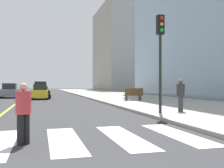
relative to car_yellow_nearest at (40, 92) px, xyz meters
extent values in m
cube|color=#9E9B93|center=(10.25, -6.66, -0.70)|extent=(10.00, 120.00, 0.15)
cube|color=silver|center=(0.75, -22.66, -0.77)|extent=(0.90, 4.00, 0.01)
cube|color=silver|center=(2.55, -22.66, -0.77)|extent=(0.90, 4.00, 0.01)
cube|color=silver|center=(4.35, -22.66, -0.77)|extent=(0.90, 4.00, 0.01)
cube|color=yellow|center=(-1.95, 13.34, -0.77)|extent=(0.16, 80.00, 0.01)
cube|color=#9E9B93|center=(25.26, 42.67, 11.00)|extent=(18.00, 24.00, 23.56)
cube|color=gold|center=(0.00, -0.06, -0.17)|extent=(1.75, 3.74, 0.79)
cube|color=#1E2328|center=(0.00, 0.17, 0.55)|extent=(1.45, 1.88, 0.67)
cylinder|color=black|center=(-0.88, -1.19, -0.47)|extent=(0.60, 0.21, 0.60)
cylinder|color=black|center=(0.83, -1.22, -0.47)|extent=(0.60, 0.21, 0.60)
cylinder|color=black|center=(-0.84, 1.11, -0.47)|extent=(0.60, 0.21, 0.60)
cylinder|color=black|center=(0.88, 1.08, -0.47)|extent=(0.60, 0.21, 0.60)
cube|color=#2D479E|center=(-0.06, 14.02, -0.01)|extent=(2.32, 4.78, 1.01)
cube|color=#1E2328|center=(-0.07, 14.30, 0.90)|extent=(1.89, 2.42, 0.85)
cylinder|color=black|center=(-1.08, 12.52, -0.39)|extent=(0.77, 0.28, 0.76)
cylinder|color=black|center=(1.09, 12.61, -0.39)|extent=(0.77, 0.28, 0.76)
cylinder|color=black|center=(-1.20, 15.43, -0.39)|extent=(0.77, 0.28, 0.76)
cylinder|color=black|center=(0.97, 15.52, -0.39)|extent=(0.77, 0.28, 0.76)
cube|color=slate|center=(-3.54, 3.95, -0.13)|extent=(1.83, 3.96, 0.84)
cube|color=#1E2328|center=(-3.55, 3.71, 0.63)|extent=(1.52, 1.99, 0.71)
cylinder|color=black|center=(-2.62, 5.16, -0.46)|extent=(0.64, 0.21, 0.64)
cylinder|color=black|center=(-4.44, 5.18, -0.46)|extent=(0.64, 0.21, 0.64)
cylinder|color=black|center=(-2.65, 2.72, -0.46)|extent=(0.64, 0.21, 0.64)
cylinder|color=black|center=(-4.47, 2.74, -0.46)|extent=(0.64, 0.21, 0.64)
cylinder|color=black|center=(6.05, -17.85, 1.40)|extent=(0.14, 0.14, 4.05)
cube|color=black|center=(6.05, -17.85, 3.92)|extent=(0.36, 0.28, 1.00)
sphere|color=red|center=(6.05, -18.03, 4.22)|extent=(0.18, 0.18, 0.18)
sphere|color=orange|center=(6.05, -18.03, 3.92)|extent=(0.18, 0.18, 0.18)
sphere|color=green|center=(6.05, -18.03, 3.62)|extent=(0.18, 0.18, 0.18)
cube|color=brown|center=(8.36, -7.09, -0.14)|extent=(1.82, 0.62, 0.08)
cube|color=brown|center=(8.37, -7.33, 0.20)|extent=(1.80, 0.12, 0.60)
cube|color=#2D2D33|center=(7.69, -7.11, -0.40)|extent=(0.12, 0.48, 0.44)
cube|color=#2D2D33|center=(9.04, -7.06, -0.40)|extent=(0.12, 0.48, 0.44)
cylinder|color=black|center=(-0.43, -23.01, -0.36)|extent=(0.19, 0.19, 0.82)
cylinder|color=black|center=(-0.29, -22.91, -0.36)|extent=(0.19, 0.19, 0.82)
cylinder|color=#B23338|center=(-0.36, -22.96, 0.36)|extent=(0.41, 0.41, 0.62)
sphere|color=tan|center=(-0.36, -22.96, 0.77)|extent=(0.22, 0.22, 0.22)
cylinder|color=#38383D|center=(7.33, -17.59, -0.20)|extent=(0.20, 0.20, 0.86)
cylinder|color=#38383D|center=(7.47, -17.47, -0.20)|extent=(0.20, 0.20, 0.86)
cylinder|color=#2D2D33|center=(7.40, -17.53, 0.56)|extent=(0.43, 0.43, 0.64)
sphere|color=brown|center=(7.40, -17.53, 0.99)|extent=(0.23, 0.23, 0.23)
camera|label=1|loc=(0.11, -30.50, 0.84)|focal=42.75mm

